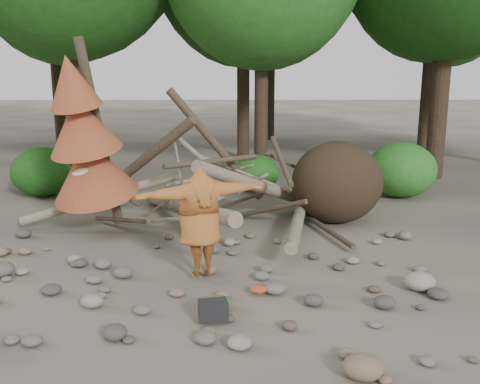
{
  "coord_description": "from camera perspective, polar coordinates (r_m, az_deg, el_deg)",
  "views": [
    {
      "loc": [
        0.14,
        -8.25,
        3.63
      ],
      "look_at": [
        0.24,
        1.5,
        1.4
      ],
      "focal_mm": 40.0,
      "sensor_mm": 36.0,
      "label": 1
    }
  ],
  "objects": [
    {
      "name": "boulder_mid_left",
      "position": [
        10.59,
        -24.15,
        -7.53
      ],
      "size": [
        0.47,
        0.43,
        0.28
      ],
      "primitive_type": "ellipsoid",
      "color": "#5B524C",
      "rests_on": "ground"
    },
    {
      "name": "cloth_orange",
      "position": [
        8.97,
        2.02,
        -10.62
      ],
      "size": [
        0.3,
        0.24,
        0.11
      ],
      "primitive_type": "ellipsoid",
      "color": "#AC451D",
      "rests_on": "ground"
    },
    {
      "name": "deadfall_pile",
      "position": [
        12.91,
        7.82,
        0.78
      ],
      "size": [
        8.55,
        5.24,
        3.3
      ],
      "color": "#332619",
      "rests_on": "ground"
    },
    {
      "name": "ground",
      "position": [
        9.02,
        -1.43,
        -10.86
      ],
      "size": [
        120.0,
        120.0,
        0.0
      ],
      "primitive_type": "plane",
      "color": "#514C44",
      "rests_on": "ground"
    },
    {
      "name": "boulder_mid_right",
      "position": [
        9.61,
        18.64,
        -9.02
      ],
      "size": [
        0.52,
        0.47,
        0.31
      ],
      "primitive_type": "ellipsoid",
      "color": "gray",
      "rests_on": "ground"
    },
    {
      "name": "cloth_green",
      "position": [
        8.46,
        -2.33,
        -11.93
      ],
      "size": [
        0.44,
        0.36,
        0.16
      ],
      "primitive_type": "ellipsoid",
      "color": "#2E5F26",
      "rests_on": "ground"
    },
    {
      "name": "bush_left",
      "position": [
        16.7,
        -20.31,
        2.03
      ],
      "size": [
        1.8,
        1.8,
        1.44
      ],
      "primitive_type": "ellipsoid",
      "color": "#1B5015",
      "rests_on": "ground"
    },
    {
      "name": "frisbee_thrower",
      "position": [
        9.33,
        -4.29,
        -3.14
      ],
      "size": [
        3.48,
        1.46,
        1.96
      ],
      "color": "#A05824",
      "rests_on": "ground"
    },
    {
      "name": "bush_right",
      "position": [
        16.26,
        16.85,
        2.29
      ],
      "size": [
        2.0,
        2.0,
        1.6
      ],
      "primitive_type": "ellipsoid",
      "color": "#2F7825",
      "rests_on": "ground"
    },
    {
      "name": "boulder_front_right",
      "position": [
        6.91,
        13.03,
        -17.73
      ],
      "size": [
        0.5,
        0.45,
        0.3
      ],
      "primitive_type": "ellipsoid",
      "color": "#765F4A",
      "rests_on": "ground"
    },
    {
      "name": "dead_conifer",
      "position": [
        12.17,
        -16.15,
        5.2
      ],
      "size": [
        2.06,
        2.16,
        4.35
      ],
      "color": "#4C3F30",
      "rests_on": "ground"
    },
    {
      "name": "backpack",
      "position": [
        8.04,
        -2.88,
        -12.86
      ],
      "size": [
        0.46,
        0.35,
        0.28
      ],
      "primitive_type": "cube",
      "rotation": [
        0.0,
        0.0,
        0.18
      ],
      "color": "black",
      "rests_on": "ground"
    },
    {
      "name": "bush_mid",
      "position": [
        16.36,
        1.75,
        2.05
      ],
      "size": [
        1.4,
        1.4,
        1.12
      ],
      "primitive_type": "ellipsoid",
      "color": "#25661D",
      "rests_on": "ground"
    }
  ]
}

